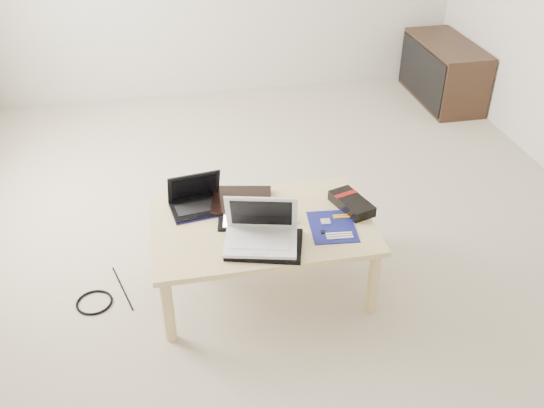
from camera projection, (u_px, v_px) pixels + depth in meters
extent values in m
plane|color=#B1A38F|center=(271.00, 215.00, 3.78)|extent=(4.00, 4.00, 0.00)
cube|color=beige|center=(446.00, 247.00, 1.39)|extent=(4.00, 0.10, 2.60)
cube|color=#DFC386|center=(262.00, 226.00, 3.02)|extent=(1.10, 0.70, 0.03)
cylinder|color=#DFC386|center=(168.00, 310.00, 2.81)|extent=(0.06, 0.06, 0.37)
cylinder|color=#DFC386|center=(373.00, 282.00, 2.97)|extent=(0.06, 0.06, 0.37)
cylinder|color=#DFC386|center=(162.00, 235.00, 3.30)|extent=(0.06, 0.06, 0.37)
cylinder|color=#DFC386|center=(338.00, 214.00, 3.46)|extent=(0.06, 0.06, 0.37)
cube|color=#352115|center=(444.00, 71.00, 5.12)|extent=(0.40, 0.90, 0.50)
cube|color=black|center=(421.00, 73.00, 5.08)|extent=(0.02, 0.86, 0.44)
cube|color=black|center=(242.00, 201.00, 3.16)|extent=(0.35, 0.31, 0.03)
cube|color=black|center=(198.00, 208.00, 3.11)|extent=(0.30, 0.23, 0.02)
cube|color=black|center=(198.00, 207.00, 3.10)|extent=(0.24, 0.13, 0.00)
cube|color=black|center=(201.00, 214.00, 3.05)|extent=(0.06, 0.03, 0.00)
cube|color=black|center=(194.00, 186.00, 3.11)|extent=(0.28, 0.11, 0.18)
cube|color=black|center=(194.00, 187.00, 3.11)|extent=(0.24, 0.08, 0.14)
cube|color=#0F0C47|center=(203.00, 219.00, 3.04)|extent=(0.27, 0.05, 0.01)
cube|color=black|center=(245.00, 219.00, 3.04)|extent=(0.29, 0.24, 0.01)
cube|color=white|center=(245.00, 218.00, 3.03)|extent=(0.23, 0.19, 0.00)
cube|color=silver|center=(286.00, 212.00, 3.08)|extent=(0.09, 0.22, 0.02)
cube|color=#97979C|center=(286.00, 210.00, 3.08)|extent=(0.08, 0.18, 0.00)
cube|color=black|center=(264.00, 245.00, 2.85)|extent=(0.41, 0.35, 0.02)
cube|color=white|center=(261.00, 242.00, 2.84)|extent=(0.39, 0.31, 0.02)
cube|color=white|center=(261.00, 241.00, 2.83)|extent=(0.30, 0.19, 0.00)
cube|color=white|center=(259.00, 252.00, 2.76)|extent=(0.08, 0.05, 0.00)
cube|color=white|center=(261.00, 212.00, 2.84)|extent=(0.35, 0.17, 0.22)
cube|color=black|center=(261.00, 213.00, 2.84)|extent=(0.30, 0.14, 0.17)
cube|color=#0C0E4F|center=(332.00, 227.00, 2.99)|extent=(0.25, 0.30, 0.01)
cube|color=silver|center=(326.00, 222.00, 3.01)|extent=(0.05, 0.05, 0.01)
cube|color=gold|center=(342.00, 215.00, 3.06)|extent=(0.09, 0.02, 0.01)
cube|color=gold|center=(343.00, 217.00, 3.04)|extent=(0.09, 0.02, 0.01)
cube|color=silver|center=(339.00, 233.00, 2.93)|extent=(0.13, 0.02, 0.01)
cube|color=silver|center=(339.00, 235.00, 2.92)|extent=(0.13, 0.02, 0.01)
cube|color=silver|center=(340.00, 238.00, 2.90)|extent=(0.13, 0.02, 0.01)
cube|color=black|center=(323.00, 232.00, 2.94)|extent=(0.03, 0.03, 0.01)
cube|color=black|center=(352.00, 203.00, 3.12)|extent=(0.20, 0.28, 0.05)
cube|color=maroon|center=(346.00, 194.00, 3.14)|extent=(0.13, 0.07, 0.00)
torus|color=black|center=(245.00, 231.00, 2.95)|extent=(0.13, 0.13, 0.01)
torus|color=black|center=(94.00, 302.00, 3.11)|extent=(0.21, 0.21, 0.01)
cylinder|color=black|center=(122.00, 288.00, 3.21)|extent=(0.11, 0.37, 0.01)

